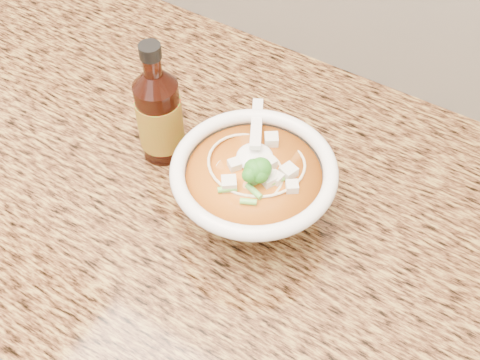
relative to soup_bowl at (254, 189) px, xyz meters
The scene contains 4 objects.
cabinet 0.58m from the soup_bowl, behind, with size 4.00×0.65×0.86m, color black.
counter_slab 0.27m from the soup_bowl, behind, with size 4.00×0.68×0.04m, color olive.
soup_bowl is the anchor object (origin of this frame).
hot_sauce_bottle 0.17m from the soup_bowl, behind, with size 0.08×0.08×0.19m.
Camera 1 is at (0.50, 1.25, 1.54)m, focal length 45.00 mm.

